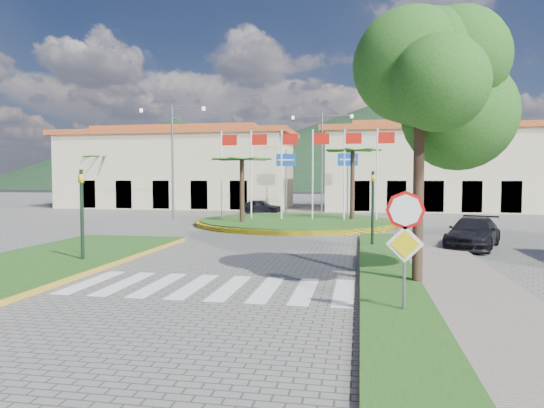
% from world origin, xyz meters
% --- Properties ---
extents(ground, '(160.00, 160.00, 0.00)m').
position_xyz_m(ground, '(0.00, 0.00, 0.00)').
color(ground, slate).
rests_on(ground, ground).
extents(sidewalk_right, '(4.00, 28.00, 0.15)m').
position_xyz_m(sidewalk_right, '(6.00, 2.00, 0.07)').
color(sidewalk_right, gray).
rests_on(sidewalk_right, ground).
extents(verge_right, '(1.60, 28.00, 0.18)m').
position_xyz_m(verge_right, '(4.80, 2.00, 0.09)').
color(verge_right, '#1E4B15').
rests_on(verge_right, ground).
extents(median_left, '(5.00, 14.00, 0.18)m').
position_xyz_m(median_left, '(-6.50, 6.00, 0.09)').
color(median_left, '#1E4B15').
rests_on(median_left, ground).
extents(crosswalk, '(8.00, 3.00, 0.01)m').
position_xyz_m(crosswalk, '(0.00, 4.00, 0.01)').
color(crosswalk, silver).
rests_on(crosswalk, ground).
extents(roundabout_island, '(12.70, 12.70, 6.00)m').
position_xyz_m(roundabout_island, '(0.00, 22.00, 0.17)').
color(roundabout_island, yellow).
rests_on(roundabout_island, ground).
extents(stop_sign, '(0.80, 0.11, 2.65)m').
position_xyz_m(stop_sign, '(4.90, 1.96, 1.79)').
color(stop_sign, slate).
rests_on(stop_sign, ground).
extents(deciduous_tree, '(3.60, 3.60, 6.80)m').
position_xyz_m(deciduous_tree, '(5.50, 5.00, 5.18)').
color(deciduous_tree, black).
rests_on(deciduous_tree, ground).
extents(traffic_light_left, '(0.15, 0.18, 3.20)m').
position_xyz_m(traffic_light_left, '(-5.20, 6.50, 1.94)').
color(traffic_light_left, black).
rests_on(traffic_light_left, ground).
extents(traffic_light_right, '(0.15, 0.18, 3.20)m').
position_xyz_m(traffic_light_right, '(4.50, 12.00, 1.94)').
color(traffic_light_right, black).
rests_on(traffic_light_right, ground).
extents(traffic_light_far, '(0.18, 0.15, 3.20)m').
position_xyz_m(traffic_light_far, '(8.00, 26.00, 1.94)').
color(traffic_light_far, black).
rests_on(traffic_light_far, ground).
extents(direction_sign_west, '(1.60, 0.14, 5.20)m').
position_xyz_m(direction_sign_west, '(-2.00, 30.97, 3.53)').
color(direction_sign_west, slate).
rests_on(direction_sign_west, ground).
extents(direction_sign_east, '(1.60, 0.14, 5.20)m').
position_xyz_m(direction_sign_east, '(3.00, 30.97, 3.53)').
color(direction_sign_east, slate).
rests_on(direction_sign_east, ground).
extents(street_lamp_centre, '(4.80, 0.16, 8.00)m').
position_xyz_m(street_lamp_centre, '(1.00, 30.00, 4.50)').
color(street_lamp_centre, slate).
rests_on(street_lamp_centre, ground).
extents(street_lamp_west, '(4.80, 0.16, 8.00)m').
position_xyz_m(street_lamp_west, '(-9.00, 24.00, 4.50)').
color(street_lamp_west, slate).
rests_on(street_lamp_west, ground).
extents(building_left, '(23.32, 9.54, 8.05)m').
position_xyz_m(building_left, '(-14.00, 38.00, 3.90)').
color(building_left, beige).
rests_on(building_left, ground).
extents(building_right, '(19.08, 9.54, 8.05)m').
position_xyz_m(building_right, '(10.00, 38.00, 3.90)').
color(building_right, beige).
rests_on(building_right, ground).
extents(hill_far_west, '(140.00, 140.00, 22.00)m').
position_xyz_m(hill_far_west, '(-55.00, 140.00, 11.00)').
color(hill_far_west, black).
rests_on(hill_far_west, ground).
extents(hill_far_mid, '(180.00, 180.00, 30.00)m').
position_xyz_m(hill_far_mid, '(15.00, 160.00, 15.00)').
color(hill_far_mid, black).
rests_on(hill_far_mid, ground).
extents(hill_near_back, '(110.00, 110.00, 16.00)m').
position_xyz_m(hill_near_back, '(-10.00, 130.00, 8.00)').
color(hill_near_back, black).
rests_on(hill_near_back, ground).
extents(white_van, '(4.38, 2.31, 1.17)m').
position_xyz_m(white_van, '(-14.27, 36.03, 0.59)').
color(white_van, silver).
rests_on(white_van, ground).
extents(car_dark_a, '(3.47, 1.49, 1.17)m').
position_xyz_m(car_dark_a, '(-4.08, 30.80, 0.58)').
color(car_dark_a, black).
rests_on(car_dark_a, ground).
extents(car_dark_b, '(3.52, 2.20, 1.10)m').
position_xyz_m(car_dark_b, '(9.07, 36.87, 0.55)').
color(car_dark_b, black).
rests_on(car_dark_b, ground).
extents(car_side_right, '(3.22, 4.73, 1.27)m').
position_xyz_m(car_side_right, '(8.64, 12.94, 0.64)').
color(car_side_right, black).
rests_on(car_side_right, ground).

